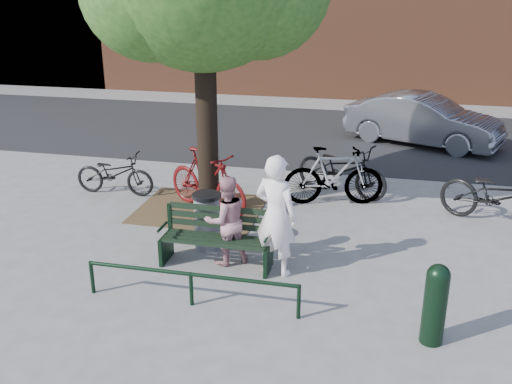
% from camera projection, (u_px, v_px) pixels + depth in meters
% --- Properties ---
extents(ground, '(90.00, 90.00, 0.00)m').
position_uv_depth(ground, '(217.00, 265.00, 9.05)').
color(ground, gray).
rests_on(ground, ground).
extents(dirt_pit, '(2.40, 2.00, 0.02)m').
position_uv_depth(dirt_pit, '(200.00, 209.00, 11.27)').
color(dirt_pit, brown).
rests_on(dirt_pit, ground).
extents(road, '(40.00, 7.00, 0.01)m').
position_uv_depth(road, '(299.00, 134.00, 16.82)').
color(road, black).
rests_on(road, ground).
extents(park_bench, '(1.74, 0.54, 0.97)m').
position_uv_depth(park_bench, '(217.00, 236.00, 8.96)').
color(park_bench, black).
rests_on(park_bench, ground).
extents(guard_railing, '(3.06, 0.06, 0.51)m').
position_uv_depth(guard_railing, '(191.00, 279.00, 7.82)').
color(guard_railing, black).
rests_on(guard_railing, ground).
extents(person_left, '(0.80, 0.66, 1.90)m').
position_uv_depth(person_left, '(276.00, 216.00, 8.52)').
color(person_left, white).
rests_on(person_left, ground).
extents(person_right, '(0.90, 0.86, 1.46)m').
position_uv_depth(person_right, '(226.00, 220.00, 8.91)').
color(person_right, '#B47C82').
rests_on(person_right, ground).
extents(bollard, '(0.29, 0.29, 1.07)m').
position_uv_depth(bollard, '(435.00, 301.00, 6.95)').
color(bollard, black).
rests_on(bollard, ground).
extents(litter_bin, '(0.47, 0.47, 0.97)m').
position_uv_depth(litter_bin, '(207.00, 221.00, 9.50)').
color(litter_bin, gray).
rests_on(litter_bin, ground).
extents(bicycle_a, '(1.72, 0.60, 0.90)m').
position_uv_depth(bicycle_a, '(115.00, 174.00, 11.94)').
color(bicycle_a, black).
rests_on(bicycle_a, ground).
extents(bicycle_b, '(2.07, 1.47, 1.22)m').
position_uv_depth(bicycle_b, '(207.00, 181.00, 11.02)').
color(bicycle_b, '#510B0C').
rests_on(bicycle_b, ground).
extents(bicycle_c, '(2.20, 1.51, 1.09)m').
position_uv_depth(bicycle_c, '(342.00, 169.00, 11.91)').
color(bicycle_c, black).
rests_on(bicycle_c, ground).
extents(bicycle_d, '(2.07, 0.99, 1.20)m').
position_uv_depth(bicycle_d, '(334.00, 176.00, 11.34)').
color(bicycle_d, gray).
rests_on(bicycle_d, ground).
extents(bicycle_e, '(2.29, 1.76, 1.15)m').
position_uv_depth(bicycle_e, '(499.00, 197.00, 10.32)').
color(bicycle_e, black).
rests_on(bicycle_e, ground).
extents(parked_car, '(4.39, 2.91, 1.37)m').
position_uv_depth(parked_car, '(423.00, 120.00, 15.52)').
color(parked_car, slate).
rests_on(parked_car, ground).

